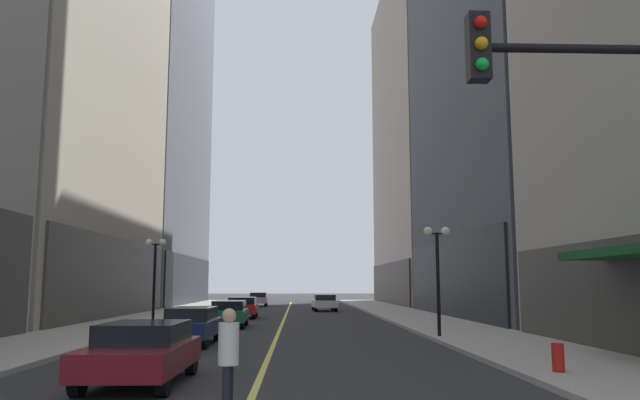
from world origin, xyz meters
name	(u,v)px	position (x,y,z in m)	size (l,w,h in m)	color
ground_plane	(285,318)	(0.00, 35.00, 0.00)	(200.00, 200.00, 0.00)	#2D2D30
sidewalk_left	(154,317)	(-8.25, 35.00, 0.07)	(4.50, 78.00, 0.15)	#ADA8A0
sidewalk_right	(413,317)	(8.25, 35.00, 0.07)	(4.50, 78.00, 0.15)	#ADA8A0
lane_centre_stripe	(285,318)	(0.00, 35.00, 0.00)	(0.16, 70.00, 0.01)	#E5D64C
building_right_far	(434,138)	(15.62, 60.00, 18.03)	(10.45, 26.00, 36.23)	gray
car_maroon	(143,351)	(-2.52, 9.18, 0.72)	(1.93, 4.20, 1.32)	maroon
car_navy	(191,324)	(-2.98, 17.92, 0.72)	(1.78, 4.43, 1.32)	#141E4C
car_green	(229,313)	(-2.62, 26.74, 0.72)	(1.82, 4.12, 1.32)	#196038
car_red	(242,307)	(-2.71, 35.02, 0.72)	(1.93, 4.11, 1.32)	#B21919
car_white	(324,302)	(2.97, 44.99, 0.72)	(1.98, 4.13, 1.32)	silver
car_silver	(258,299)	(-3.05, 56.07, 0.72)	(1.81, 4.04, 1.32)	#B7B7BC
pedestrian_in_white_shirt	(228,354)	(-0.25, 5.63, 1.03)	(0.38, 0.38, 1.77)	black
street_lamp_left_far	(155,262)	(-6.40, 26.69, 3.26)	(1.06, 0.36, 4.43)	black
street_lamp_right_mid	(437,256)	(6.40, 19.50, 3.26)	(1.06, 0.36, 4.43)	black
fire_hydrant_right	(558,361)	(6.90, 9.66, 0.40)	(0.28, 0.28, 0.80)	red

